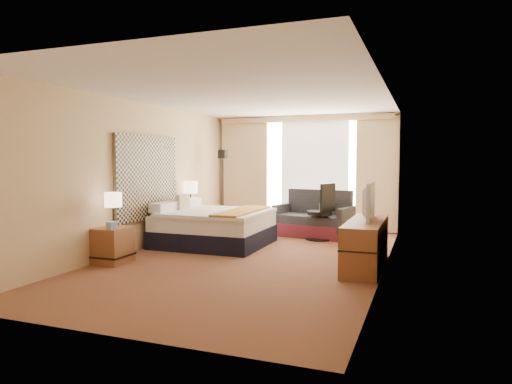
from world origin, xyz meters
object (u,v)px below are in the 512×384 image
(loveseat, at_px, (314,221))
(lamp_left, at_px, (113,201))
(nightstand_left, at_px, (113,245))
(floor_lamp, at_px, (223,174))
(bed, at_px, (214,227))
(lamp_right, at_px, (190,188))
(television, at_px, (364,201))
(desk_chair, at_px, (322,215))
(nightstand_right, at_px, (191,224))
(media_dresser, at_px, (366,244))

(loveseat, xyz_separation_m, lamp_left, (-2.30, -3.57, 0.66))
(nightstand_left, relative_size, lamp_left, 1.01)
(nightstand_left, bearing_deg, floor_lamp, 86.18)
(nightstand_left, distance_m, bed, 2.07)
(floor_lamp, distance_m, lamp_left, 3.62)
(nightstand_left, xyz_separation_m, lamp_right, (-0.01, 2.52, 0.74))
(bed, bearing_deg, television, -14.41)
(desk_chair, bearing_deg, nightstand_right, -142.60)
(media_dresser, height_order, lamp_left, lamp_left)
(nightstand_left, relative_size, television, 0.57)
(loveseat, distance_m, lamp_left, 4.30)
(floor_lamp, xyz_separation_m, lamp_right, (-0.25, -1.05, -0.26))
(nightstand_right, distance_m, floor_lamp, 1.49)
(bed, xyz_separation_m, television, (2.84, -0.73, 0.64))
(media_dresser, relative_size, desk_chair, 1.59)
(lamp_left, bearing_deg, television, 18.43)
(nightstand_right, distance_m, media_dresser, 3.97)
(nightstand_left, height_order, bed, bed)
(nightstand_left, height_order, floor_lamp, floor_lamp)
(floor_lamp, xyz_separation_m, desk_chair, (2.36, -0.45, -0.78))
(media_dresser, xyz_separation_m, television, (-0.05, 0.12, 0.63))
(nightstand_left, xyz_separation_m, nightstand_right, (0.00, 2.50, 0.00))
(lamp_left, bearing_deg, loveseat, 57.20)
(floor_lamp, relative_size, desk_chair, 1.60)
(lamp_right, height_order, television, television)
(lamp_left, height_order, lamp_right, lamp_right)
(television, bearing_deg, lamp_right, 67.90)
(nightstand_right, xyz_separation_m, media_dresser, (3.70, -1.45, 0.07))
(bed, bearing_deg, nightstand_left, -113.08)
(nightstand_left, bearing_deg, loveseat, 56.47)
(media_dresser, distance_m, bed, 3.01)
(nightstand_left, xyz_separation_m, media_dresser, (3.70, 1.05, 0.07))
(media_dresser, height_order, bed, bed)
(nightstand_right, bearing_deg, media_dresser, -21.40)
(floor_lamp, bearing_deg, media_dresser, -36.08)
(floor_lamp, height_order, television, floor_lamp)
(desk_chair, bearing_deg, loveseat, 144.23)
(desk_chair, bearing_deg, television, -37.78)
(media_dresser, bearing_deg, nightstand_left, -164.16)
(desk_chair, xyz_separation_m, lamp_left, (-2.55, -3.16, 0.47))
(nightstand_right, height_order, bed, bed)
(bed, xyz_separation_m, floor_lamp, (-0.57, 1.67, 0.94))
(media_dresser, xyz_separation_m, bed, (-2.89, 0.85, -0.01))
(media_dresser, relative_size, lamp_right, 2.98)
(loveseat, xyz_separation_m, floor_lamp, (-2.11, 0.03, 0.97))
(bed, bearing_deg, media_dresser, -16.39)
(floor_lamp, relative_size, television, 1.88)
(bed, bearing_deg, nightstand_right, 143.47)
(floor_lamp, height_order, lamp_left, floor_lamp)
(nightstand_left, height_order, lamp_left, lamp_left)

